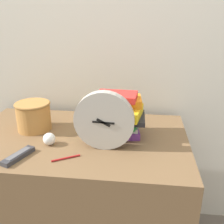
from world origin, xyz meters
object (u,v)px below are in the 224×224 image
Objects in this scene: pen at (66,158)px; book_stack at (117,114)px; basket at (33,115)px; tv_remote at (18,156)px; desk_clock at (104,121)px; crumpled_paper_ball at (49,139)px.

book_stack is at bearing 53.58° from pen.
tv_remote is (0.04, -0.28, -0.07)m from basket.
desk_clock is at bearing 38.14° from pen.
pen is at bearing -141.86° from desk_clock.
desk_clock reaches higher than book_stack.
pen is (0.11, -0.11, -0.02)m from crumpled_paper_ball.
basket reaches higher than tv_remote.
basket is (-0.43, 0.02, -0.03)m from book_stack.
tv_remote is 1.48× the size of pen.
book_stack reaches higher than pen.
basket is at bearing 98.90° from tv_remote.
basket reaches higher than crumpled_paper_ball.
book_stack is 0.48m from tv_remote.
crumpled_paper_ball is (-0.25, -0.00, -0.10)m from desk_clock.
book_stack is 0.43m from basket.
book_stack reaches higher than crumpled_paper_ball.
crumpled_paper_ball is (0.13, -0.15, -0.05)m from basket.
book_stack is 1.68× the size of tv_remote.
basket is 1.65× the size of pen.
pen is (-0.14, -0.11, -0.13)m from desk_clock.
desk_clock is 0.38m from tv_remote.
desk_clock is 1.64× the size of tv_remote.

